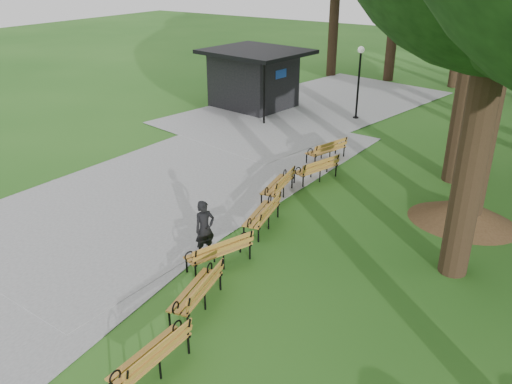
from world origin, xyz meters
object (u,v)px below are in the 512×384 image
Objects in this scene: bench_4 at (277,185)px; bench_5 at (316,169)px; kiosk at (253,78)px; bench_0 at (151,356)px; bench_1 at (196,291)px; dirt_mound at (464,211)px; bench_6 at (326,150)px; lamp_post at (360,68)px; bench_2 at (219,251)px; person at (205,229)px; bench_3 at (262,214)px.

bench_4 is 2.03m from bench_5.
kiosk is 2.53× the size of bench_0.
dirt_mound is at bearing 140.28° from bench_1.
bench_4 is at bearing 19.43° from bench_6.
kiosk is 19.66m from bench_0.
lamp_post is 1.83× the size of bench_6.
bench_2 is at bearing -79.61° from lamp_post.
person is at bearing 20.15° from bench_6.
bench_3 is (-0.23, 2.33, 0.00)m from bench_2.
bench_6 is (-0.24, 3.95, 0.00)m from bench_4.
kiosk is 2.53× the size of bench_1.
bench_1 is 4.11m from bench_3.
bench_4 is (1.66, -9.97, -2.03)m from lamp_post.
kiosk is 14.74m from dirt_mound.
bench_3 is at bearing 9.19° from bench_4.
dirt_mound is 1.42× the size of bench_5.
bench_2 is 2.34m from bench_3.
bench_6 is at bearing 172.94° from bench_4.
bench_1 and bench_6 have the same top height.
person reaches higher than bench_2.
bench_5 is at bearing 176.15° from bench_1.
bench_3 is (-4.78, -3.67, 0.07)m from dirt_mound.
bench_2 is (-4.55, -6.00, 0.07)m from dirt_mound.
person reaches higher than bench_5.
bench_3 and bench_6 have the same top height.
dirt_mound is (7.19, -8.36, -2.10)m from lamp_post.
lamp_post is 10.31m from bench_4.
bench_6 is (-0.60, 8.13, -0.34)m from person.
bench_0 is at bearing -133.28° from person.
person is 4.21m from bench_4.
bench_2 is (8.11, -13.47, -1.06)m from kiosk.
bench_5 is at bearing 21.18° from person.
bench_2 is at bearing -88.36° from person.
bench_5 is at bearing 32.88° from bench_6.
kiosk is 17.54m from bench_1.
bench_2 is 6.43m from bench_5.
bench_1 is (8.76, -15.16, -1.06)m from kiosk.
bench_2 is 1.00× the size of bench_4.
person is 0.83× the size of bench_3.
lamp_post is 1.83× the size of bench_3.
lamp_post is 1.83× the size of bench_4.
bench_0 is 1.00× the size of bench_4.
bench_1 and bench_4 have the same top height.
bench_5 is 2.03m from bench_6.
lamp_post reaches higher than bench_0.
bench_4 is (-1.63, 6.08, 0.00)m from bench_1.
bench_3 is at bearing 179.61° from bench_1.
bench_0 is 1.00× the size of bench_6.
person reaches higher than bench_3.
bench_2 is (-0.66, 1.68, 0.00)m from bench_1.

